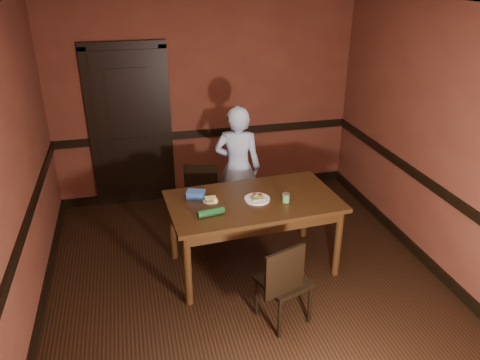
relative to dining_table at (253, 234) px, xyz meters
name	(u,v)px	position (x,y,z in m)	size (l,w,h in m)	color
floor	(248,287)	(-0.14, -0.36, -0.41)	(4.00, 4.50, 0.01)	black
ceiling	(251,6)	(-0.14, -0.36, 2.29)	(4.00, 4.50, 0.01)	silver
wall_back	(206,100)	(-0.14, 1.89, 0.94)	(4.00, 0.02, 2.70)	#552619
wall_front	(371,348)	(-0.14, -2.61, 0.94)	(4.00, 0.02, 2.70)	#552619
wall_left	(9,189)	(-2.14, -0.36, 0.94)	(0.02, 4.50, 2.70)	#552619
wall_right	(445,147)	(1.86, -0.36, 0.94)	(0.02, 4.50, 2.70)	#552619
dado_back	(207,133)	(-0.14, 1.88, 0.49)	(4.00, 0.03, 0.10)	black
dado_left	(22,237)	(-2.13, -0.36, 0.49)	(0.03, 4.50, 0.10)	black
dado_right	(435,188)	(1.84, -0.36, 0.49)	(0.03, 4.50, 0.10)	black
baseboard_back	(209,189)	(-0.14, 1.88, -0.35)	(4.00, 0.03, 0.12)	black
baseboard_left	(40,314)	(-2.13, -0.36, -0.35)	(0.03, 4.50, 0.12)	black
baseboard_right	(422,256)	(1.84, -0.36, -0.35)	(0.03, 4.50, 0.12)	black
door	(131,126)	(-1.14, 1.86, 0.69)	(1.05, 0.07, 2.20)	black
dining_table	(253,234)	(0.00, 0.00, 0.00)	(1.73, 0.97, 0.81)	black
chair_far	(209,204)	(-0.34, 0.74, 0.02)	(0.40, 0.40, 0.85)	black
chair_near	(284,280)	(0.05, -0.87, 0.03)	(0.41, 0.41, 0.87)	black
person	(238,167)	(0.06, 0.95, 0.36)	(0.56, 0.36, 1.52)	#A8C0E3
sandwich_plate	(257,198)	(0.04, -0.02, 0.42)	(0.26, 0.26, 0.07)	white
sauce_jar	(286,198)	(0.30, -0.13, 0.45)	(0.08, 0.08, 0.09)	#529344
cheese_saucer	(210,200)	(-0.43, 0.06, 0.42)	(0.15, 0.15, 0.05)	white
food_tub	(196,195)	(-0.56, 0.17, 0.44)	(0.22, 0.18, 0.08)	blue
wrapped_veg	(211,212)	(-0.48, -0.23, 0.44)	(0.07, 0.07, 0.26)	#103D18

